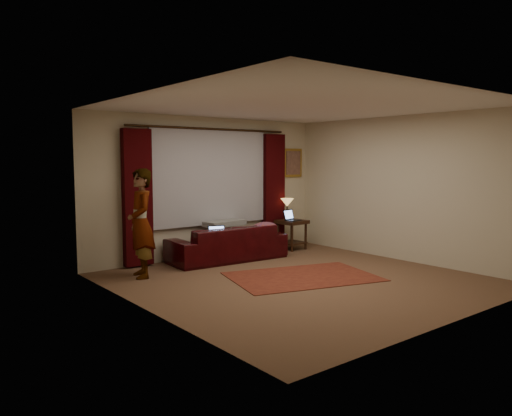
{
  "coord_description": "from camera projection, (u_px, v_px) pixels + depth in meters",
  "views": [
    {
      "loc": [
        -5.12,
        -5.38,
        1.81
      ],
      "look_at": [
        0.1,
        1.2,
        1.0
      ],
      "focal_mm": 35.0,
      "sensor_mm": 36.0,
      "label": 1
    }
  ],
  "objects": [
    {
      "name": "wall_front",
      "position": [
        458.0,
        207.0,
        5.46
      ],
      "size": [
        5.0,
        0.02,
        2.6
      ],
      "primitive_type": "cube",
      "color": "beige",
      "rests_on": "ground"
    },
    {
      "name": "wall_left",
      "position": [
        146.0,
        204.0,
        5.87
      ],
      "size": [
        0.02,
        5.0,
        2.6
      ],
      "primitive_type": "cube",
      "color": "beige",
      "rests_on": "ground"
    },
    {
      "name": "drape_right",
      "position": [
        273.0,
        191.0,
        10.22
      ],
      "size": [
        0.5,
        0.14,
        2.3
      ],
      "primitive_type": "cube",
      "color": "black",
      "rests_on": "floor"
    },
    {
      "name": "end_table",
      "position": [
        292.0,
        235.0,
        10.12
      ],
      "size": [
        0.55,
        0.55,
        0.6
      ],
      "primitive_type": "cube",
      "rotation": [
        0.0,
        0.0,
        0.06
      ],
      "color": "black",
      "rests_on": "floor"
    },
    {
      "name": "wall_right",
      "position": [
        402.0,
        188.0,
        8.96
      ],
      "size": [
        0.02,
        5.0,
        2.6
      ],
      "primitive_type": "cube",
      "color": "beige",
      "rests_on": "ground"
    },
    {
      "name": "drape_left",
      "position": [
        137.0,
        198.0,
        8.36
      ],
      "size": [
        0.5,
        0.14,
        2.3
      ],
      "primitive_type": "cube",
      "color": "black",
      "rests_on": "floor"
    },
    {
      "name": "ceiling",
      "position": [
        302.0,
        106.0,
        7.29
      ],
      "size": [
        5.0,
        5.0,
        0.02
      ],
      "primitive_type": "cube",
      "color": "silver",
      "rests_on": "ground"
    },
    {
      "name": "person",
      "position": [
        141.0,
        223.0,
        7.66
      ],
      "size": [
        0.59,
        0.59,
        1.68
      ],
      "primitive_type": "imported",
      "rotation": [
        0.0,
        0.0,
        -1.79
      ],
      "color": "gray",
      "rests_on": "floor"
    },
    {
      "name": "floor",
      "position": [
        300.0,
        280.0,
        7.54
      ],
      "size": [
        5.0,
        5.0,
        0.01
      ],
      "primitive_type": "cube",
      "color": "brown",
      "rests_on": "ground"
    },
    {
      "name": "curtain_rod",
      "position": [
        212.0,
        129.0,
        9.17
      ],
      "size": [
        0.04,
        0.04,
        3.4
      ],
      "primitive_type": "cylinder",
      "color": "black",
      "rests_on": "wall_back"
    },
    {
      "name": "picture_frame",
      "position": [
        293.0,
        163.0,
        10.6
      ],
      "size": [
        0.5,
        0.04,
        0.6
      ],
      "primitive_type": "cube",
      "color": "#B48A31",
      "rests_on": "wall_back"
    },
    {
      "name": "clothing_pile",
      "position": [
        265.0,
        228.0,
        9.28
      ],
      "size": [
        0.63,
        0.56,
        0.22
      ],
      "primitive_type": "ellipsoid",
      "rotation": [
        0.0,
        0.0,
        -0.39
      ],
      "color": "brown",
      "rests_on": "sofa"
    },
    {
      "name": "laptop_sofa",
      "position": [
        218.0,
        233.0,
        8.7
      ],
      "size": [
        0.41,
        0.42,
        0.22
      ],
      "primitive_type": null,
      "rotation": [
        0.0,
        0.0,
        -0.4
      ],
      "color": "black",
      "rests_on": "sofa"
    },
    {
      "name": "wall_back",
      "position": [
        209.0,
        187.0,
        9.36
      ],
      "size": [
        5.0,
        0.02,
        2.6
      ],
      "primitive_type": "cube",
      "color": "beige",
      "rests_on": "ground"
    },
    {
      "name": "sheer_curtain",
      "position": [
        211.0,
        177.0,
        9.3
      ],
      "size": [
        2.5,
        0.05,
        1.8
      ],
      "primitive_type": "cube",
      "color": "#A6A6AE",
      "rests_on": "wall_back"
    },
    {
      "name": "sofa",
      "position": [
        227.0,
        236.0,
        9.0
      ],
      "size": [
        2.2,
        1.06,
        0.87
      ],
      "primitive_type": "imported",
      "rotation": [
        0.0,
        0.0,
        3.08
      ],
      "color": "black",
      "rests_on": "floor"
    },
    {
      "name": "throw_blanket",
      "position": [
        225.0,
        210.0,
        9.26
      ],
      "size": [
        0.86,
        0.43,
        0.1
      ],
      "primitive_type": "cube",
      "rotation": [
        0.0,
        0.0,
        0.13
      ],
      "color": "gray",
      "rests_on": "sofa"
    },
    {
      "name": "laptop_table",
      "position": [
        293.0,
        215.0,
        9.98
      ],
      "size": [
        0.38,
        0.4,
        0.22
      ],
      "primitive_type": null,
      "rotation": [
        0.0,
        0.0,
        0.26
      ],
      "color": "black",
      "rests_on": "end_table"
    },
    {
      "name": "tiffany_lamp",
      "position": [
        287.0,
        209.0,
        10.2
      ],
      "size": [
        0.33,
        0.33,
        0.43
      ],
      "primitive_type": null,
      "rotation": [
        0.0,
        0.0,
        -0.24
      ],
      "color": "olive",
      "rests_on": "end_table"
    },
    {
      "name": "area_rug",
      "position": [
        303.0,
        277.0,
        7.74
      ],
      "size": [
        2.54,
        2.04,
        0.01
      ],
      "primitive_type": "cube",
      "rotation": [
        0.0,
        0.0,
        -0.29
      ],
      "color": "maroon",
      "rests_on": "floor"
    }
  ]
}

